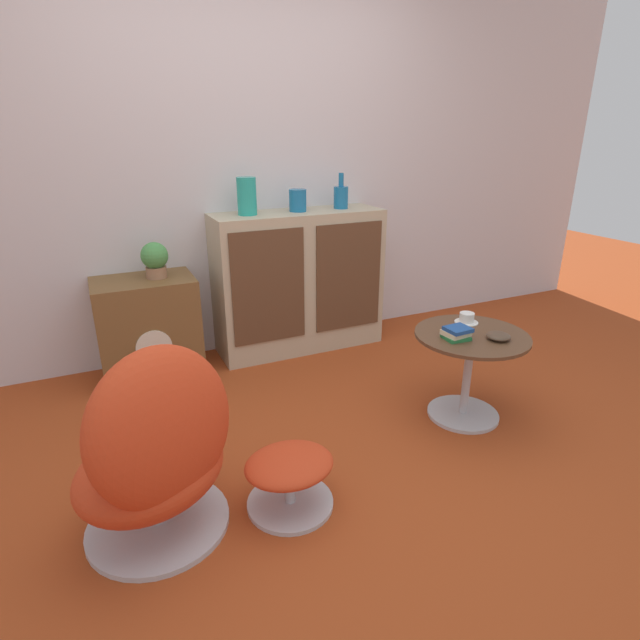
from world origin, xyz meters
name	(u,v)px	position (x,y,z in m)	size (l,w,h in m)	color
ground_plane	(351,464)	(0.00, 0.00, 0.00)	(12.00, 12.00, 0.00)	#9E3D19
wall_back	(238,161)	(0.00, 1.62, 1.30)	(6.40, 0.06, 2.60)	silver
sideboard	(299,282)	(0.33, 1.40, 0.49)	(1.17, 0.40, 0.98)	tan
tv_console	(149,328)	(-0.71, 1.39, 0.32)	(0.60, 0.42, 0.64)	brown
egg_chair	(157,452)	(-0.86, -0.07, 0.37)	(0.78, 0.76, 0.81)	#B7B7BC
ottoman	(289,473)	(-0.36, -0.13, 0.16)	(0.37, 0.37, 0.25)	#B7B7BC
coffee_table	(469,363)	(0.77, 0.12, 0.32)	(0.59, 0.59, 0.49)	#B7B7BC
vase_leftmost	(247,196)	(-0.02, 1.40, 1.10)	(0.12, 0.12, 0.23)	teal
vase_inner_left	(298,200)	(0.33, 1.40, 1.05)	(0.12, 0.12, 0.14)	#196699
vase_inner_right	(341,196)	(0.65, 1.40, 1.06)	(0.10, 0.10, 0.24)	#196699
potted_plant	(155,259)	(-0.62, 1.39, 0.75)	(0.16, 0.16, 0.22)	#996B4C
teacup	(467,319)	(0.85, 0.26, 0.51)	(0.13, 0.13, 0.06)	white
book_stack	(457,333)	(0.65, 0.10, 0.52)	(0.13, 0.13, 0.06)	#237038
bowl	(498,336)	(0.84, 0.01, 0.51)	(0.12, 0.12, 0.04)	#4C3828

